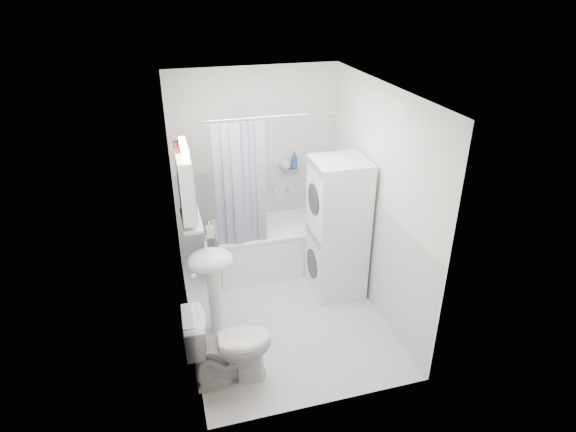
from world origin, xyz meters
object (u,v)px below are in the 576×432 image
object	(u,v)px
toilet	(229,345)
bathtub	(278,243)
sink	(212,273)
washer_dryer	(337,229)

from	to	relation	value
toilet	bathtub	bearing A→B (deg)	-26.47
bathtub	sink	world-z (taller)	sink
sink	toilet	xyz separation A→B (m)	(0.03, -0.68, -0.33)
bathtub	sink	size ratio (longest dim) A/B	1.48
washer_dryer	toilet	bearing A→B (deg)	-142.06
washer_dryer	toilet	size ratio (longest dim) A/B	2.09
sink	toilet	bearing A→B (deg)	-87.16
sink	washer_dryer	distance (m)	1.48
washer_dryer	toilet	xyz separation A→B (m)	(-1.40, -1.05, -0.42)
bathtub	sink	bearing A→B (deg)	-132.30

